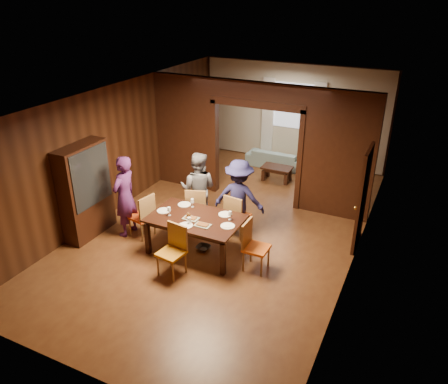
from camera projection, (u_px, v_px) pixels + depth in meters
The scene contains 32 objects.
floor at pixel (227, 227), 9.66m from camera, with size 9.00×9.00×0.00m, color #542B17.
ceiling at pixel (228, 96), 8.41m from camera, with size 5.50×9.00×0.02m, color silver.
room_walls at pixel (261, 138), 10.55m from camera, with size 5.52×9.01×2.90m.
person_purple at pixel (125, 196), 9.05m from camera, with size 0.64×0.42×1.76m, color #491D56.
person_grey at pixel (198, 189), 9.47m from camera, with size 0.82×0.64×1.68m, color #5C5B63.
person_navy at pixel (239, 198), 9.10m from camera, with size 1.08×0.62×1.66m, color #1E1D49.
sofa at pixel (276, 158), 12.78m from camera, with size 1.72×0.67×0.50m, color #84A7AD.
serving_bowl at pixel (203, 215), 8.50m from camera, with size 0.28×0.28×0.07m, color black.
dining_table at pixel (196, 234), 8.64m from camera, with size 1.80×1.12×0.76m, color black.
coffee_table at pixel (277, 174), 11.87m from camera, with size 0.80×0.50×0.40m, color black.
chair_left at pixel (141, 215), 9.14m from camera, with size 0.44×0.44×0.97m, color #D14213, non-canonical shape.
chair_right at pixel (256, 247), 8.04m from camera, with size 0.44×0.44×0.97m, color orange, non-canonical shape.
chair_far_l at pixel (197, 207), 9.48m from camera, with size 0.44×0.44×0.97m, color #C14012, non-canonical shape.
chair_far_r at pixel (238, 215), 9.15m from camera, with size 0.44×0.44×0.97m, color #E85915, non-canonical shape.
chair_near at pixel (171, 252), 7.89m from camera, with size 0.44×0.44×0.97m, color #C37712, non-canonical shape.
hutch at pixel (86, 191), 9.00m from camera, with size 0.40×1.20×2.00m, color black.
door_right at pixel (363, 199), 8.56m from camera, with size 0.06×0.90×2.10m, color black.
window_far at pixel (293, 106), 12.54m from camera, with size 1.20×0.03×1.30m, color silver.
curtain_left at pixel (268, 118), 13.00m from camera, with size 0.35×0.06×2.40m, color white.
curtain_right at pixel (317, 125), 12.41m from camera, with size 0.35×0.06×2.40m, color white.
plate_left at pixel (164, 211), 8.72m from camera, with size 0.27×0.27×0.01m, color silver.
plate_far_l at pixel (184, 204), 8.96m from camera, with size 0.27×0.27×0.01m, color silver.
plate_far_r at pixel (225, 214), 8.58m from camera, with size 0.27×0.27×0.01m, color white.
plate_right at pixel (228, 226), 8.17m from camera, with size 0.27×0.27×0.01m, color white.
plate_near at pixel (186, 225), 8.18m from camera, with size 0.27×0.27×0.01m, color silver.
platter_a at pixel (191, 218), 8.42m from camera, with size 0.30×0.20×0.04m, color gray.
platter_b at pixel (203, 225), 8.18m from camera, with size 0.30×0.20×0.04m, color gray.
wineglass_left at pixel (169, 211), 8.52m from camera, with size 0.08×0.08×0.18m, color silver, non-canonical shape.
wineglass_far at pixel (192, 203), 8.84m from camera, with size 0.08×0.08×0.18m, color silver, non-canonical shape.
wineglass_right at pixel (230, 216), 8.36m from camera, with size 0.08×0.08×0.18m, color silver, non-canonical shape.
tumbler at pixel (189, 221), 8.21m from camera, with size 0.07×0.07×0.14m, color silver.
condiment_jar at pixel (188, 216), 8.43m from camera, with size 0.08×0.08×0.11m, color #492911, non-canonical shape.
Camera 1 is at (3.57, -7.60, 4.85)m, focal length 35.00 mm.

